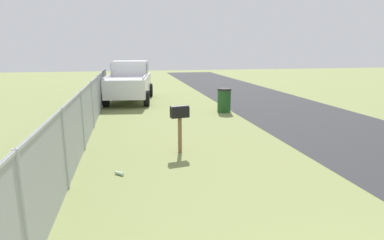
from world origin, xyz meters
The scene contains 5 objects.
mailbox centered at (6.92, 0.91, 1.02)m, with size 0.28×0.51×1.28m.
pickup_truck centered at (16.00, 2.09, 1.10)m, with size 5.04×2.67×2.09m.
trash_bin centered at (12.00, -1.89, 0.53)m, with size 0.61×0.61×1.04m.
fence_section centered at (8.96, 3.46, 0.89)m, with size 17.81×0.07×1.63m.
litter_bottle_near_hydrant centered at (5.66, 2.47, 0.04)m, with size 0.07×0.07×0.22m, color #B2D8BF.
Camera 1 is at (-1.02, 2.19, 2.71)m, focal length 29.37 mm.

